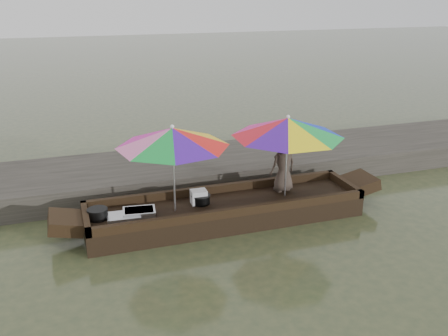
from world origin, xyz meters
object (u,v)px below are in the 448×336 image
object	(u,v)px
tray_scallop	(124,216)
vendor	(283,164)
boat_hull	(226,212)
charcoal_grill	(201,199)
umbrella_stern	(286,156)
tray_crayfish	(139,212)
umbrella_bow	(174,169)
supply_bag	(199,197)
cooking_pot	(98,214)

from	to	relation	value
tray_scallop	vendor	world-z (taller)	vendor
boat_hull	charcoal_grill	xyz separation A→B (m)	(-0.43, 0.14, 0.25)
boat_hull	umbrella_stern	world-z (taller)	umbrella_stern
tray_crayfish	umbrella_stern	world-z (taller)	umbrella_stern
vendor	umbrella_bow	bearing A→B (deg)	-3.41
charcoal_grill	supply_bag	distance (m)	0.06
umbrella_stern	boat_hull	bearing A→B (deg)	180.00
charcoal_grill	umbrella_bow	distance (m)	0.87
charcoal_grill	supply_bag	world-z (taller)	supply_bag
tray_crayfish	umbrella_bow	bearing A→B (deg)	-3.05
boat_hull	supply_bag	world-z (taller)	supply_bag
cooking_pot	boat_hull	bearing A→B (deg)	-2.20
tray_scallop	charcoal_grill	distance (m)	1.42
supply_bag	umbrella_bow	distance (m)	0.82
vendor	umbrella_stern	xyz separation A→B (m)	(-0.06, -0.24, 0.24)
boat_hull	vendor	bearing A→B (deg)	11.02
umbrella_bow	charcoal_grill	bearing A→B (deg)	15.81
vendor	boat_hull	bearing A→B (deg)	1.31
umbrella_bow	umbrella_stern	world-z (taller)	same
tray_scallop	umbrella_bow	size ratio (longest dim) A/B	0.29
cooking_pot	tray_scallop	xyz separation A→B (m)	(0.42, -0.11, -0.06)
charcoal_grill	supply_bag	xyz separation A→B (m)	(-0.03, 0.01, 0.05)
tray_scallop	supply_bag	xyz separation A→B (m)	(1.38, 0.17, 0.10)
tray_scallop	supply_bag	distance (m)	1.39
supply_bag	tray_crayfish	bearing A→B (deg)	-173.88
umbrella_bow	umbrella_stern	distance (m)	2.11
cooking_pot	umbrella_bow	world-z (taller)	umbrella_bow
charcoal_grill	boat_hull	bearing A→B (deg)	-18.42
vendor	charcoal_grill	bearing A→B (deg)	-6.40
cooking_pot	tray_scallop	world-z (taller)	cooking_pot
cooking_pot	vendor	xyz separation A→B (m)	(3.49, 0.15, 0.44)
supply_bag	umbrella_bow	world-z (taller)	umbrella_bow
boat_hull	umbrella_stern	xyz separation A→B (m)	(1.17, 0.00, 0.95)
tray_scallop	umbrella_stern	size ratio (longest dim) A/B	0.27
cooking_pot	umbrella_bow	bearing A→B (deg)	-3.77
tray_scallop	charcoal_grill	bearing A→B (deg)	6.74
cooking_pot	tray_crayfish	size ratio (longest dim) A/B	0.63
tray_crayfish	tray_scallop	xyz separation A→B (m)	(-0.27, -0.06, -0.01)
supply_bag	vendor	size ratio (longest dim) A/B	0.26
supply_bag	vendor	xyz separation A→B (m)	(1.70, 0.09, 0.40)
cooking_pot	tray_scallop	size ratio (longest dim) A/B	0.63
boat_hull	tray_scallop	xyz separation A→B (m)	(-1.84, -0.02, 0.21)
umbrella_stern	charcoal_grill	bearing A→B (deg)	174.88
tray_crayfish	cooking_pot	bearing A→B (deg)	175.59
boat_hull	vendor	size ratio (longest dim) A/B	4.72
tray_crayfish	charcoal_grill	size ratio (longest dim) A/B	1.65
vendor	cooking_pot	bearing A→B (deg)	-7.20
boat_hull	umbrella_bow	distance (m)	1.34
charcoal_grill	tray_crayfish	bearing A→B (deg)	-174.44
tray_crayfish	vendor	size ratio (longest dim) A/B	0.52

